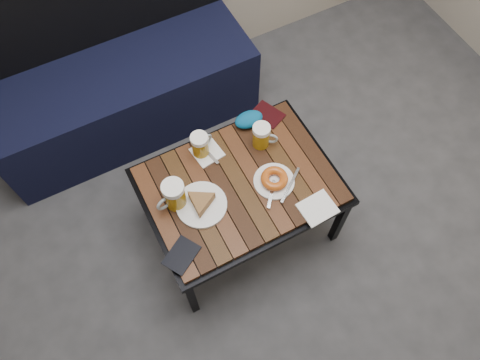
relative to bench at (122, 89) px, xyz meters
name	(u,v)px	position (x,y,z in m)	size (l,w,h in m)	color
room_shell	(295,13)	(0.15, -1.26, 1.48)	(4.00, 4.00, 4.00)	gray
bench	(122,89)	(0.00, 0.00, 0.00)	(1.40, 0.50, 0.95)	black
cafe_table	(240,188)	(0.25, -0.89, 0.16)	(0.84, 0.62, 0.47)	black
beer_mug_left	(174,195)	(-0.03, -0.85, 0.27)	(0.14, 0.10, 0.15)	#9A6F0C
beer_mug_centre	(200,145)	(0.17, -0.68, 0.26)	(0.12, 0.10, 0.13)	#9A6F0C
beer_mug_right	(262,136)	(0.43, -0.76, 0.26)	(0.12, 0.11, 0.13)	#9A6F0C
plate_pie	(201,203)	(0.06, -0.91, 0.22)	(0.22, 0.22, 0.06)	white
plate_bagel	(274,180)	(0.38, -0.96, 0.22)	(0.22, 0.20, 0.05)	white
napkin_left	(207,152)	(0.19, -0.69, 0.20)	(0.14, 0.16, 0.01)	white
napkin_right	(318,208)	(0.48, -1.15, 0.20)	(0.15, 0.13, 0.01)	white
passport_navy	(181,255)	(-0.11, -1.08, 0.20)	(0.10, 0.14, 0.01)	black
passport_burgundy	(268,114)	(0.53, -0.63, 0.20)	(0.10, 0.14, 0.01)	black
knit_pouch	(249,119)	(0.43, -0.63, 0.23)	(0.14, 0.09, 0.06)	navy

